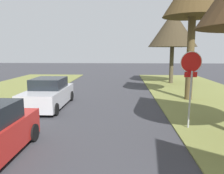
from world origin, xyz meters
TOP-DOWN VIEW (x-y plane):
  - stop_sign_far at (4.15, 9.56)m, footprint 0.81×0.27m
  - street_tree_right_far at (6.08, 22.65)m, footprint 4.45×4.45m
  - parked_sedan_silver at (-2.49, 12.85)m, footprint 1.96×4.41m

SIDE VIEW (x-z plane):
  - parked_sedan_silver at x=-2.49m, z-range -0.06..1.51m
  - stop_sign_far at x=4.15m, z-range 0.71..3.68m
  - street_tree_right_far at x=6.08m, z-range 1.72..8.34m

